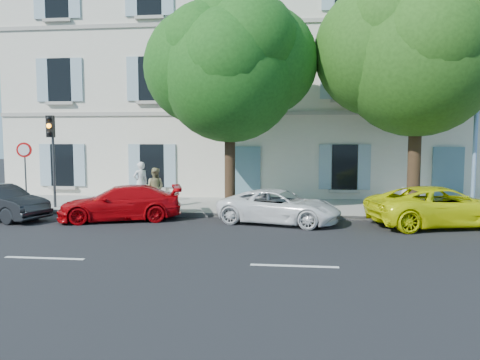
# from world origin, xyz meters

# --- Properties ---
(ground) EXTENTS (90.00, 90.00, 0.00)m
(ground) POSITION_xyz_m (0.00, 0.00, 0.00)
(ground) COLOR black
(sidewalk) EXTENTS (36.00, 4.50, 0.15)m
(sidewalk) POSITION_xyz_m (0.00, 4.45, 0.07)
(sidewalk) COLOR #A09E96
(sidewalk) RESTS_ON ground
(kerb) EXTENTS (36.00, 0.16, 0.16)m
(kerb) POSITION_xyz_m (0.00, 2.28, 0.08)
(kerb) COLOR #9E998E
(kerb) RESTS_ON ground
(building) EXTENTS (28.00, 7.00, 12.00)m
(building) POSITION_xyz_m (0.00, 10.20, 6.00)
(building) COLOR beige
(building) RESTS_ON ground
(car_dark_sedan) EXTENTS (3.96, 2.37, 1.23)m
(car_dark_sedan) POSITION_xyz_m (-10.37, 0.83, 0.62)
(car_dark_sedan) COLOR black
(car_dark_sedan) RESTS_ON ground
(car_red_coupe) EXTENTS (4.55, 2.90, 1.23)m
(car_red_coupe) POSITION_xyz_m (-6.08, 1.24, 0.61)
(car_red_coupe) COLOR #AA040A
(car_red_coupe) RESTS_ON ground
(car_white_coupe) EXTENTS (4.46, 2.84, 1.15)m
(car_white_coupe) POSITION_xyz_m (-0.52, 1.30, 0.57)
(car_white_coupe) COLOR white
(car_white_coupe) RESTS_ON ground
(car_yellow_supercar) EXTENTS (5.14, 3.35, 1.32)m
(car_yellow_supercar) POSITION_xyz_m (4.76, 1.34, 0.66)
(car_yellow_supercar) COLOR #DDE309
(car_yellow_supercar) RESTS_ON ground
(tree_left) EXTENTS (5.14, 5.14, 7.96)m
(tree_left) POSITION_xyz_m (-2.43, 2.96, 5.27)
(tree_left) COLOR #3A2819
(tree_left) RESTS_ON sidewalk
(tree_right) EXTENTS (5.67, 5.67, 8.73)m
(tree_right) POSITION_xyz_m (4.33, 3.22, 5.75)
(tree_right) COLOR #3A2819
(tree_right) RESTS_ON sidewalk
(traffic_light) EXTENTS (0.30, 0.41, 3.61)m
(traffic_light) POSITION_xyz_m (-9.45, 2.87, 2.76)
(traffic_light) COLOR #383A3D
(traffic_light) RESTS_ON sidewalk
(road_sign) EXTENTS (0.59, 0.16, 2.57)m
(road_sign) POSITION_xyz_m (-10.64, 2.94, 2.00)
(road_sign) COLOR #383A3D
(road_sign) RESTS_ON sidewalk
(street_lamp) EXTENTS (0.25, 1.59, 7.50)m
(street_lamp) POSITION_xyz_m (6.25, 2.61, 4.40)
(street_lamp) COLOR #7293BF
(street_lamp) RESTS_ON sidewalk
(pedestrian_a) EXTENTS (0.75, 0.74, 1.75)m
(pedestrian_a) POSITION_xyz_m (-6.42, 4.45, 1.02)
(pedestrian_a) COLOR silver
(pedestrian_a) RESTS_ON sidewalk
(pedestrian_b) EXTENTS (0.84, 0.69, 1.58)m
(pedestrian_b) POSITION_xyz_m (-5.47, 3.34, 0.94)
(pedestrian_b) COLOR tan
(pedestrian_b) RESTS_ON sidewalk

